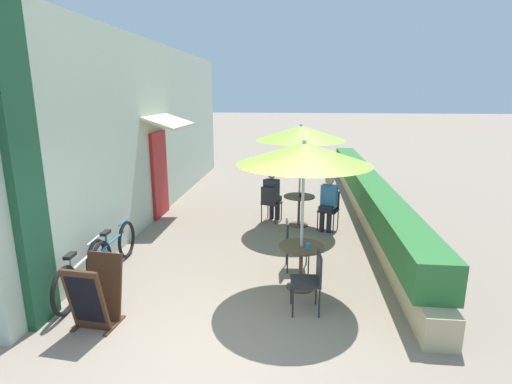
{
  "coord_description": "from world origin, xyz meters",
  "views": [
    {
      "loc": [
        0.98,
        -3.93,
        3.0
      ],
      "look_at": [
        0.15,
        4.09,
        1.0
      ],
      "focal_mm": 28.0,
      "sensor_mm": 36.0,
      "label": 1
    }
  ],
  "objects_px": {
    "patio_table_near": "(301,259)",
    "seated_patron_mid_right": "(328,201)",
    "menu_board": "(95,294)",
    "cafe_chair_near_left": "(293,241)",
    "bicycle_second": "(115,249)",
    "cafe_chair_mid_left": "(270,201)",
    "coffee_cup_mid": "(300,195)",
    "cafe_chair_near_right": "(311,277)",
    "seated_patron_mid_left": "(272,193)",
    "patio_table_mid": "(299,205)",
    "coffee_cup_near": "(308,246)",
    "bicycle_leaning": "(82,273)",
    "patio_umbrella_near": "(304,154)",
    "cafe_chair_mid_right": "(329,207)",
    "patio_umbrella_mid": "(301,133)"
  },
  "relations": [
    {
      "from": "cafe_chair_mid_left",
      "to": "coffee_cup_mid",
      "type": "distance_m",
      "value": 0.78
    },
    {
      "from": "patio_table_near",
      "to": "seated_patron_mid_left",
      "type": "bearing_deg",
      "value": 101.16
    },
    {
      "from": "cafe_chair_mid_left",
      "to": "seated_patron_mid_left",
      "type": "xyz_separation_m",
      "value": [
        0.04,
        0.1,
        0.17
      ]
    },
    {
      "from": "menu_board",
      "to": "patio_table_near",
      "type": "bearing_deg",
      "value": 31.89
    },
    {
      "from": "cafe_chair_near_left",
      "to": "cafe_chair_near_right",
      "type": "relative_size",
      "value": 1.0
    },
    {
      "from": "seated_patron_mid_right",
      "to": "menu_board",
      "type": "height_order",
      "value": "seated_patron_mid_right"
    },
    {
      "from": "coffee_cup_near",
      "to": "seated_patron_mid_left",
      "type": "xyz_separation_m",
      "value": [
        -0.77,
        3.49,
        -0.06
      ]
    },
    {
      "from": "cafe_chair_near_right",
      "to": "cafe_chair_near_left",
      "type": "bearing_deg",
      "value": 6.25
    },
    {
      "from": "patio_table_near",
      "to": "bicycle_second",
      "type": "relative_size",
      "value": 0.42
    },
    {
      "from": "coffee_cup_near",
      "to": "cafe_chair_mid_left",
      "type": "distance_m",
      "value": 3.49
    },
    {
      "from": "patio_umbrella_near",
      "to": "cafe_chair_near_left",
      "type": "relative_size",
      "value": 2.7
    },
    {
      "from": "patio_umbrella_near",
      "to": "cafe_chair_near_right",
      "type": "xyz_separation_m",
      "value": [
        0.13,
        -0.69,
        -1.63
      ]
    },
    {
      "from": "coffee_cup_near",
      "to": "cafe_chair_near_left",
      "type": "bearing_deg",
      "value": 106.41
    },
    {
      "from": "bicycle_leaning",
      "to": "menu_board",
      "type": "bearing_deg",
      "value": -54.21
    },
    {
      "from": "seated_patron_mid_left",
      "to": "menu_board",
      "type": "bearing_deg",
      "value": -92.15
    },
    {
      "from": "coffee_cup_near",
      "to": "menu_board",
      "type": "relative_size",
      "value": 0.1
    },
    {
      "from": "cafe_chair_near_left",
      "to": "bicycle_second",
      "type": "height_order",
      "value": "cafe_chair_near_left"
    },
    {
      "from": "coffee_cup_mid",
      "to": "seated_patron_mid_left",
      "type": "bearing_deg",
      "value": 151.5
    },
    {
      "from": "coffee_cup_near",
      "to": "bicycle_leaning",
      "type": "bearing_deg",
      "value": -171.77
    },
    {
      "from": "cafe_chair_near_right",
      "to": "menu_board",
      "type": "distance_m",
      "value": 2.89
    },
    {
      "from": "seated_patron_mid_left",
      "to": "bicycle_second",
      "type": "height_order",
      "value": "seated_patron_mid_left"
    },
    {
      "from": "patio_table_mid",
      "to": "cafe_chair_mid_right",
      "type": "height_order",
      "value": "cafe_chair_mid_right"
    },
    {
      "from": "bicycle_second",
      "to": "cafe_chair_near_right",
      "type": "bearing_deg",
      "value": -18.85
    },
    {
      "from": "cafe_chair_mid_right",
      "to": "menu_board",
      "type": "height_order",
      "value": "menu_board"
    },
    {
      "from": "patio_table_mid",
      "to": "seated_patron_mid_left",
      "type": "relative_size",
      "value": 0.57
    },
    {
      "from": "patio_umbrella_mid",
      "to": "menu_board",
      "type": "distance_m",
      "value": 5.43
    },
    {
      "from": "cafe_chair_near_right",
      "to": "cafe_chair_mid_left",
      "type": "xyz_separation_m",
      "value": [
        -0.84,
        3.97,
        0.0
      ]
    },
    {
      "from": "seated_patron_mid_right",
      "to": "cafe_chair_mid_left",
      "type": "bearing_deg",
      "value": 1.69
    },
    {
      "from": "patio_table_mid",
      "to": "coffee_cup_mid",
      "type": "bearing_deg",
      "value": -73.25
    },
    {
      "from": "coffee_cup_mid",
      "to": "bicycle_second",
      "type": "xyz_separation_m",
      "value": [
        -3.22,
        -2.65,
        -0.39
      ]
    },
    {
      "from": "cafe_chair_mid_right",
      "to": "menu_board",
      "type": "xyz_separation_m",
      "value": [
        -3.33,
        -4.25,
        -0.07
      ]
    },
    {
      "from": "cafe_chair_near_left",
      "to": "seated_patron_mid_left",
      "type": "relative_size",
      "value": 0.7
    },
    {
      "from": "patio_table_mid",
      "to": "seated_patron_mid_right",
      "type": "xyz_separation_m",
      "value": [
        0.64,
        -0.28,
        0.19
      ]
    },
    {
      "from": "patio_table_near",
      "to": "patio_table_mid",
      "type": "xyz_separation_m",
      "value": [
        -0.03,
        3.1,
        0.0
      ]
    },
    {
      "from": "patio_umbrella_mid",
      "to": "cafe_chair_mid_left",
      "type": "height_order",
      "value": "patio_umbrella_mid"
    },
    {
      "from": "cafe_chair_mid_left",
      "to": "bicycle_second",
      "type": "distance_m",
      "value": 3.84
    },
    {
      "from": "patio_table_near",
      "to": "seated_patron_mid_right",
      "type": "distance_m",
      "value": 2.89
    },
    {
      "from": "cafe_chair_mid_right",
      "to": "cafe_chair_near_right",
      "type": "bearing_deg",
      "value": 102.84
    },
    {
      "from": "seated_patron_mid_right",
      "to": "coffee_cup_near",
      "type": "bearing_deg",
      "value": 101.16
    },
    {
      "from": "patio_table_mid",
      "to": "seated_patron_mid_left",
      "type": "distance_m",
      "value": 0.73
    },
    {
      "from": "coffee_cup_near",
      "to": "seated_patron_mid_left",
      "type": "height_order",
      "value": "seated_patron_mid_left"
    },
    {
      "from": "patio_umbrella_near",
      "to": "coffee_cup_near",
      "type": "relative_size",
      "value": 26.14
    },
    {
      "from": "cafe_chair_mid_left",
      "to": "seated_patron_mid_right",
      "type": "xyz_separation_m",
      "value": [
        1.32,
        -0.46,
        0.17
      ]
    },
    {
      "from": "patio_umbrella_near",
      "to": "cafe_chair_near_left",
      "type": "bearing_deg",
      "value": 100.82
    },
    {
      "from": "patio_table_near",
      "to": "seated_patron_mid_right",
      "type": "relative_size",
      "value": 0.57
    },
    {
      "from": "patio_table_mid",
      "to": "cafe_chair_mid_left",
      "type": "xyz_separation_m",
      "value": [
        -0.68,
        0.18,
        0.02
      ]
    },
    {
      "from": "coffee_cup_mid",
      "to": "bicycle_leaning",
      "type": "xyz_separation_m",
      "value": [
        -3.28,
        -3.62,
        -0.39
      ]
    },
    {
      "from": "patio_table_mid",
      "to": "menu_board",
      "type": "distance_m",
      "value": 5.16
    },
    {
      "from": "patio_umbrella_mid",
      "to": "seated_patron_mid_right",
      "type": "xyz_separation_m",
      "value": [
        0.64,
        -0.28,
        -1.46
      ]
    },
    {
      "from": "menu_board",
      "to": "bicycle_second",
      "type": "bearing_deg",
      "value": 113.08
    }
  ]
}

